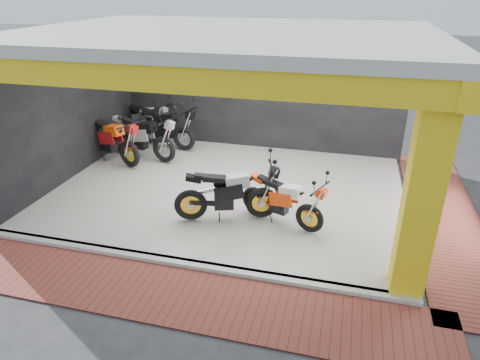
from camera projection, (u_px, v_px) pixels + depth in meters
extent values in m
plane|color=#2D2D30|center=(201.00, 236.00, 8.47)|extent=(80.00, 80.00, 0.00)
cube|color=silver|center=(229.00, 190.00, 10.21)|extent=(8.00, 6.00, 0.10)
cube|color=beige|center=(227.00, 34.00, 8.72)|extent=(8.40, 6.40, 0.20)
cube|color=black|center=(258.00, 91.00, 12.22)|extent=(8.20, 0.20, 3.50)
cube|color=black|center=(67.00, 109.00, 10.44)|extent=(0.20, 6.20, 3.50)
cube|color=yellow|center=(423.00, 195.00, 6.22)|extent=(0.50, 0.50, 3.50)
cube|color=yellow|center=(169.00, 78.00, 6.21)|extent=(8.40, 0.30, 0.40)
cube|color=yellow|center=(434.00, 57.00, 7.92)|extent=(0.30, 6.40, 0.40)
cube|color=silver|center=(182.00, 263.00, 7.56)|extent=(8.00, 0.20, 0.10)
cube|color=maroon|center=(164.00, 293.00, 6.89)|extent=(9.00, 1.40, 0.03)
cube|color=maroon|center=(445.00, 217.00, 9.12)|extent=(1.40, 7.00, 0.03)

